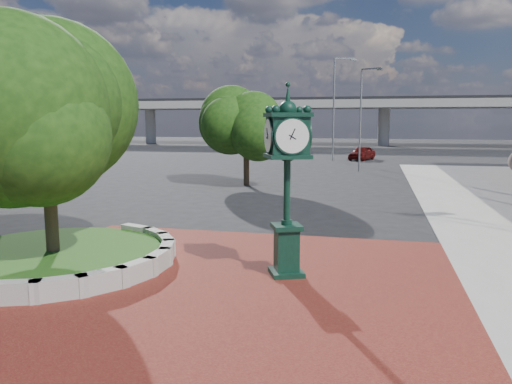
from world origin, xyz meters
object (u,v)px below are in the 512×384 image
object	(u,v)px
street_lamp_near	(363,112)
parked_car	(362,153)
post_clock	(287,174)
street_lamp_far	(336,101)

from	to	relation	value
street_lamp_near	parked_car	bearing A→B (deg)	91.32
post_clock	parked_car	xyz separation A→B (m)	(0.85, 39.70, -1.99)
post_clock	parked_car	bearing A→B (deg)	88.77
post_clock	parked_car	world-z (taller)	post_clock
parked_car	post_clock	bearing A→B (deg)	-71.34
street_lamp_near	street_lamp_far	xyz separation A→B (m)	(-2.90, 10.50, 1.24)
post_clock	street_lamp_far	xyz separation A→B (m)	(-1.77, 38.25, 3.22)
post_clock	street_lamp_far	size ratio (longest dim) A/B	0.49
post_clock	street_lamp_near	bearing A→B (deg)	87.67
parked_car	street_lamp_far	bearing A→B (deg)	-131.18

